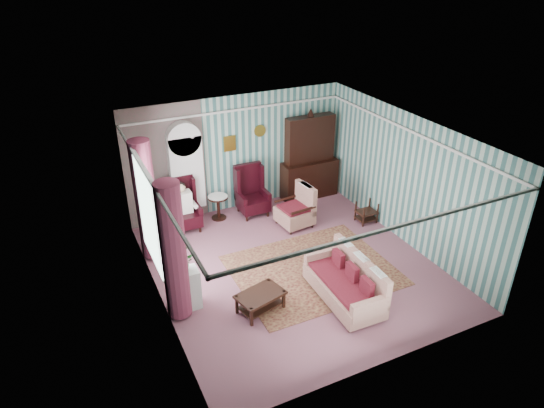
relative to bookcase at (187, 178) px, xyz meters
name	(u,v)px	position (x,y,z in m)	size (l,w,h in m)	color
floor	(293,266)	(1.35, -2.84, -1.12)	(6.00, 6.00, 0.00)	#854D5A
room_shell	(262,182)	(0.73, -2.66, 0.89)	(5.53, 6.02, 2.91)	#386764
bookcase	(187,178)	(0.00, 0.00, 0.00)	(0.80, 0.28, 2.24)	white
dresser_hutch	(310,155)	(3.25, -0.12, 0.06)	(1.50, 0.56, 2.36)	black
wingback_left	(183,206)	(-0.25, -0.39, -0.50)	(0.76, 0.80, 1.25)	black
wingback_right	(253,191)	(1.50, -0.39, -0.50)	(0.76, 0.80, 1.25)	black
seated_woman	(183,207)	(-0.25, -0.39, -0.53)	(0.44, 0.40, 1.18)	white
round_side_table	(218,207)	(0.65, -0.24, -0.82)	(0.50, 0.50, 0.60)	black
nest_table	(366,212)	(3.82, -1.94, -0.85)	(0.45, 0.38, 0.54)	black
plant_stand	(184,290)	(-1.05, -3.14, -0.72)	(0.55, 0.35, 0.80)	white
rug	(313,270)	(1.65, -3.14, -1.11)	(3.20, 2.60, 0.01)	#44161B
sofa	(344,280)	(1.69, -4.21, -0.65)	(1.81, 0.98, 0.93)	beige
floral_armchair	(295,208)	(2.17, -1.34, -0.65)	(0.83, 0.73, 0.95)	#B9AB90
coffee_table	(260,302)	(0.16, -3.82, -0.93)	(0.85, 0.54, 0.38)	black
potted_plant_a	(182,263)	(-1.06, -3.19, -0.10)	(0.39, 0.34, 0.44)	#204716
potted_plant_b	(183,257)	(-0.99, -3.03, -0.09)	(0.25, 0.21, 0.46)	#1A551A
potted_plant_c	(174,262)	(-1.16, -3.05, -0.13)	(0.21, 0.21, 0.37)	#27541A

